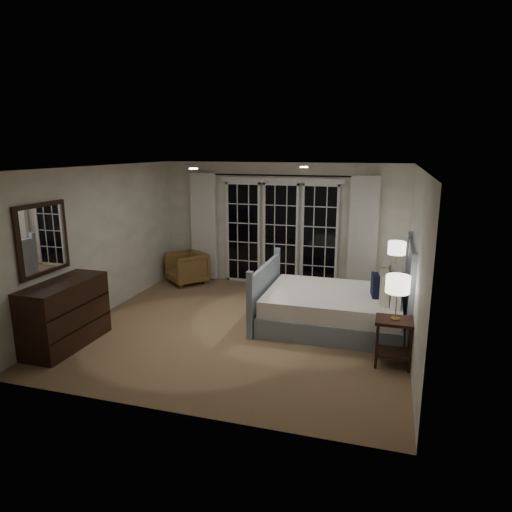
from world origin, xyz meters
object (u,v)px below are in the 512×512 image
(lamp_right, at_px, (397,248))
(armchair, at_px, (187,268))
(dresser, at_px, (65,314))
(lamp_left, at_px, (398,285))
(bed, at_px, (337,307))
(nightstand_left, at_px, (394,335))
(nightstand_right, at_px, (394,285))

(lamp_right, distance_m, armchair, 4.24)
(dresser, bearing_deg, armchair, 84.25)
(lamp_left, bearing_deg, bed, 127.49)
(nightstand_left, relative_size, lamp_left, 1.09)
(nightstand_right, height_order, dresser, dresser)
(bed, bearing_deg, dresser, -153.66)
(armchair, bearing_deg, lamp_left, 8.09)
(nightstand_right, height_order, lamp_left, lamp_left)
(armchair, bearing_deg, nightstand_left, 8.09)
(armchair, bearing_deg, dresser, -55.11)
(lamp_right, bearing_deg, armchair, 176.06)
(bed, distance_m, armchair, 3.65)
(nightstand_left, relative_size, armchair, 0.87)
(bed, bearing_deg, armchair, 155.02)
(armchair, bearing_deg, lamp_right, 36.70)
(bed, height_order, dresser, bed)
(lamp_right, xyz_separation_m, armchair, (-4.17, 0.29, -0.74))
(lamp_left, distance_m, dresser, 4.60)
(nightstand_left, relative_size, nightstand_right, 1.06)
(bed, relative_size, lamp_left, 3.94)
(nightstand_right, bearing_deg, armchair, 176.06)
(lamp_left, height_order, lamp_right, lamp_left)
(nightstand_right, relative_size, lamp_right, 1.01)
(nightstand_right, xyz_separation_m, lamp_left, (-0.00, -2.37, 0.71))
(lamp_right, bearing_deg, bed, -124.41)
(lamp_left, bearing_deg, nightstand_left, 0.00)
(nightstand_right, height_order, armchair, armchair)
(bed, xyz_separation_m, armchair, (-3.31, 1.54, -0.01))
(nightstand_left, height_order, dresser, dresser)
(dresser, bearing_deg, lamp_right, 34.18)
(dresser, bearing_deg, bed, 26.34)
(nightstand_right, relative_size, lamp_left, 1.02)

